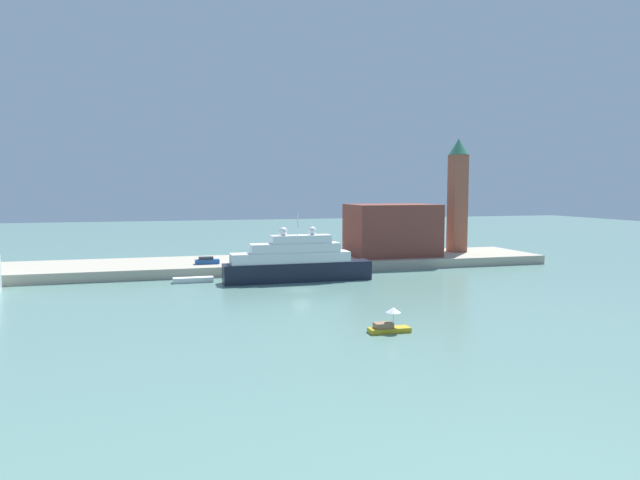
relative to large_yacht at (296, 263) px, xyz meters
name	(u,v)px	position (x,y,z in m)	size (l,w,h in m)	color
ground	(301,290)	(-1.25, -8.58, -3.10)	(400.00, 400.00, 0.00)	slate
quay_dock	(270,264)	(-1.25, 16.64, -2.22)	(110.00, 18.44, 1.76)	#ADA38E
large_yacht	(296,263)	(0.00, 0.00, 0.00)	(24.66, 3.95, 11.49)	black
small_motorboat	(389,324)	(1.66, -35.78, -2.24)	(4.51, 1.62, 2.70)	#B7991E
work_barge	(193,280)	(-16.54, 3.40, -2.69)	(6.46, 1.83, 0.83)	silver
harbor_building	(392,230)	(23.69, 15.79, 3.86)	(17.20, 12.07, 10.41)	brown
bell_tower	(458,191)	(39.93, 18.57, 11.69)	(4.24, 4.24, 24.20)	#93513D
parked_car	(207,261)	(-13.58, 12.57, -0.77)	(4.30, 1.67, 1.31)	#1E4C99
person_figure	(235,258)	(-8.43, 12.55, -0.52)	(0.36, 0.36, 1.78)	maroon
mooring_bollard	(306,261)	(3.93, 8.95, -0.92)	(0.42, 0.42, 0.85)	black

